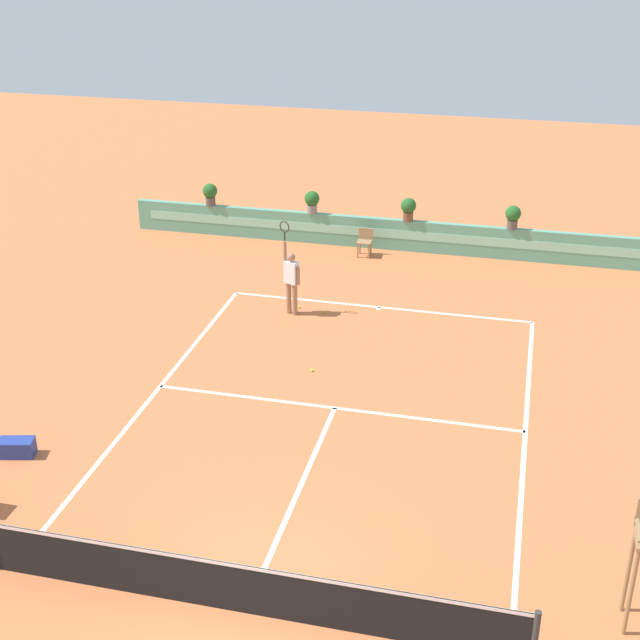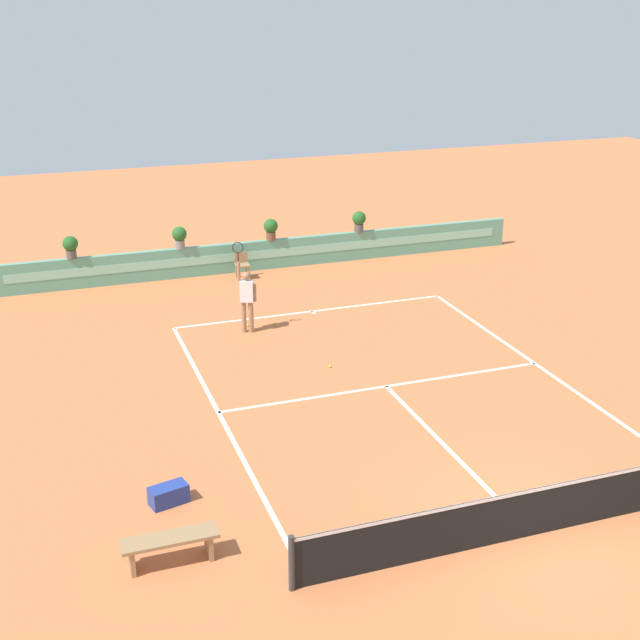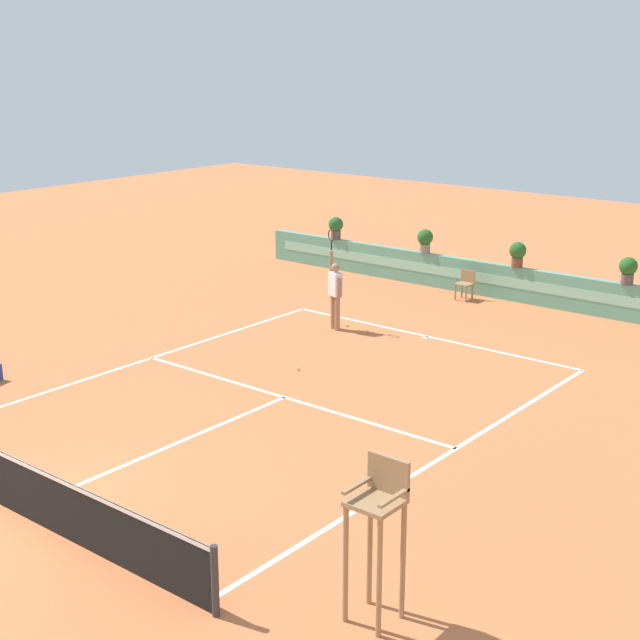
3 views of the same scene
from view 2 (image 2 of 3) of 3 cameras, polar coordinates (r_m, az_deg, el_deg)
ground_plane at (r=20.42m, az=4.85°, el=-4.85°), size 60.00×60.00×0.00m
court_lines at (r=21.01m, az=4.06°, el=-4.05°), size 8.32×11.94×0.01m
net at (r=15.61m, az=14.08°, el=-12.09°), size 8.92×0.10×1.00m
back_wall_barrier at (r=29.39m, az=-3.38°, el=4.37°), size 18.00×0.21×1.00m
ball_kid_chair at (r=28.43m, az=-5.18°, el=3.70°), size 0.44×0.44×0.85m
bench_courtside at (r=14.80m, az=-9.89°, el=-14.37°), size 1.60×0.44×0.51m
gear_bag at (r=16.42m, az=-9.98°, el=-11.31°), size 0.77×0.52×0.36m
tennis_player at (r=23.66m, az=-4.88°, el=1.58°), size 0.59×0.33×2.58m
tennis_ball_near_baseline at (r=24.46m, az=-3.07°, el=-0.25°), size 0.07×0.07×0.07m
tennis_ball_mid_court at (r=21.69m, az=0.66°, el=-3.07°), size 0.07×0.07×0.07m
tennis_ball_by_sideline at (r=24.39m, az=-4.82°, el=-0.36°), size 0.07×0.07×0.07m
potted_plant_centre at (r=29.16m, az=-3.28°, el=6.10°), size 0.48×0.48×0.72m
potted_plant_far_left at (r=28.13m, az=-16.18°, el=4.74°), size 0.48×0.48×0.72m
potted_plant_right at (r=30.17m, az=2.60°, el=6.62°), size 0.48×0.48×0.72m
potted_plant_left at (r=28.49m, az=-9.28°, el=5.50°), size 0.48×0.48×0.72m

